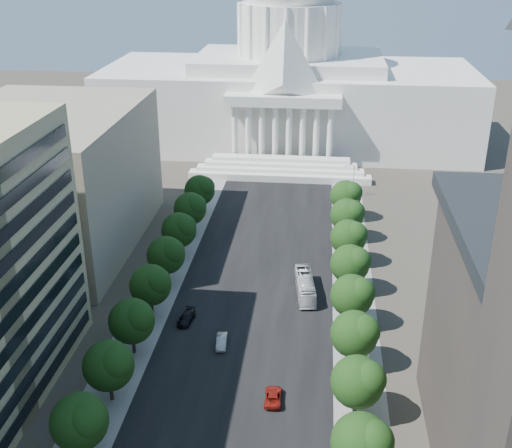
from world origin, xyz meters
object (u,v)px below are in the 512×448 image
(city_bus, at_px, (305,286))
(car_red, at_px, (273,397))
(car_silver, at_px, (222,341))
(car_dark_b, at_px, (186,318))

(city_bus, bearing_deg, car_red, -103.52)
(city_bus, bearing_deg, car_silver, -132.70)
(car_red, bearing_deg, car_dark_b, -51.03)
(car_dark_b, bearing_deg, car_red, -42.02)
(car_silver, bearing_deg, city_bus, 49.53)
(car_silver, height_order, car_red, car_silver)
(car_silver, relative_size, car_red, 0.90)
(car_dark_b, bearing_deg, city_bus, 37.12)
(car_silver, distance_m, city_bus, 23.11)
(car_red, distance_m, city_bus, 32.27)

